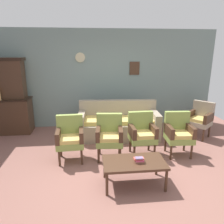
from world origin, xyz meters
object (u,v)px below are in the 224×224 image
Objects in this scene: armchair_by_doorway at (179,132)px; armchair_near_cabinet at (142,132)px; book_stack_on_table at (139,160)px; side_cabinet at (10,116)px; coffee_table at (134,164)px; floor_vase_by_wall at (203,114)px; armchair_near_couch_end at (109,135)px; wingback_chair_by_fireplace at (200,118)px; armchair_row_middle at (70,136)px; floral_couch at (118,125)px.

armchair_near_cabinet is at bearing 174.31° from armchair_by_doorway.
armchair_by_doorway reaches higher than book_stack_on_table.
armchair_by_doorway is at bearing 43.02° from book_stack_on_table.
side_cabinet is 1.16× the size of coffee_table.
coffee_table is 6.12× the size of book_stack_on_table.
floor_vase_by_wall is at bearing -1.07° from side_cabinet.
wingback_chair_by_fireplace is (2.38, 0.86, 0.00)m from armchair_near_couch_end.
armchair_row_middle is at bearing 139.65° from book_stack_on_table.
armchair_near_couch_end is at bearing 179.78° from armchair_by_doorway.
coffee_table is (-0.38, -1.03, -0.12)m from armchair_near_cabinet.
armchair_row_middle is at bearing -179.89° from armchair_by_doorway.
book_stack_on_table is (-0.30, -1.07, -0.04)m from armchair_near_cabinet.
floral_couch is 2.07m from book_stack_on_table.
side_cabinet reaches higher than wingback_chair_by_fireplace.
armchair_near_couch_end is at bearing 107.84° from coffee_table.
floral_couch is at bearing 89.51° from coffee_table.
armchair_near_cabinet is (1.47, 0.08, 0.00)m from armchair_row_middle.
armchair_near_cabinet and wingback_chair_by_fireplace have the same top height.
armchair_near_couch_end reaches higher than book_stack_on_table.
wingback_chair_by_fireplace is 0.85m from floor_vase_by_wall.
coffee_table is at bearing 156.03° from book_stack_on_table.
armchair_row_middle is at bearing -44.17° from side_cabinet.
book_stack_on_table is (-1.06, -0.99, -0.04)m from armchair_by_doorway.
wingback_chair_by_fireplace is at bearing 25.12° from armchair_near_cabinet.
side_cabinet is at bearing 135.83° from armchair_row_middle.
floral_couch is 2.69× the size of floor_vase_by_wall.
floral_couch is at bearing -11.94° from side_cabinet.
wingback_chair_by_fireplace is at bearing 43.01° from book_stack_on_table.
wingback_chair_by_fireplace reaches higher than coffee_table.
armchair_row_middle and wingback_chair_by_fireplace have the same top height.
armchair_near_couch_end is at bearing 0.73° from armchair_row_middle.
floral_couch is 1.13m from armchair_near_couch_end.
armchair_by_doorway is at bearing -43.80° from floral_couch.
book_stack_on_table is at bearing -40.35° from armchair_row_middle.
floral_couch is at bearing 72.89° from armchair_near_couch_end.
armchair_row_middle and armchair_by_doorway have the same top height.
armchair_row_middle is 5.51× the size of book_stack_on_table.
floor_vase_by_wall is at bearing 44.88° from coffee_table.
armchair_row_middle reaches higher than floor_vase_by_wall.
wingback_chair_by_fireplace is (3.16, 0.87, 0.00)m from armchair_row_middle.
floral_couch is at bearing 174.35° from wingback_chair_by_fireplace.
armchair_by_doorway is (3.95, -1.67, 0.03)m from side_cabinet.
side_cabinet is at bearing 137.31° from book_stack_on_table.
side_cabinet is 3.85m from coffee_table.
floor_vase_by_wall is (0.47, 0.70, -0.12)m from wingback_chair_by_fireplace.
armchair_row_middle is (1.72, -1.67, 0.03)m from side_cabinet.
book_stack_on_table is at bearing -133.93° from floor_vase_by_wall.
armchair_row_middle reaches higher than book_stack_on_table.
side_cabinet is at bearing 178.93° from floor_vase_by_wall.
armchair_row_middle is 2.22m from armchair_by_doorway.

